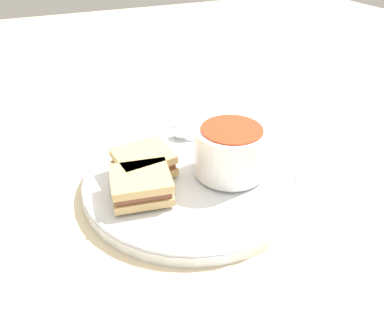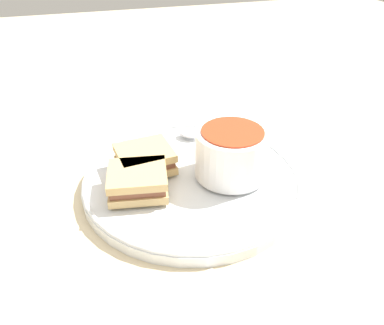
{
  "view_description": "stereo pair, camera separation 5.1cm",
  "coord_description": "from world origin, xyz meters",
  "views": [
    {
      "loc": [
        -0.39,
        0.17,
        0.32
      ],
      "look_at": [
        0.0,
        0.0,
        0.04
      ],
      "focal_mm": 35.0,
      "sensor_mm": 36.0,
      "label": 1
    },
    {
      "loc": [
        -0.41,
        0.13,
        0.32
      ],
      "look_at": [
        0.0,
        0.0,
        0.04
      ],
      "focal_mm": 35.0,
      "sensor_mm": 36.0,
      "label": 2
    }
  ],
  "objects": [
    {
      "name": "sandwich_half_far",
      "position": [
        -0.02,
        0.08,
        0.04
      ],
      "size": [
        0.08,
        0.08,
        0.03
      ],
      "rotation": [
        0.0,
        0.0,
        1.4
      ],
      "color": "tan",
      "rests_on": "plate"
    },
    {
      "name": "spoon",
      "position": [
        0.1,
        -0.03,
        0.02
      ],
      "size": [
        0.09,
        0.09,
        0.01
      ],
      "rotation": [
        0.0,
        0.0,
        7.09
      ],
      "color": "silver",
      "rests_on": "plate"
    },
    {
      "name": "soup_bowl",
      "position": [
        -0.01,
        -0.05,
        0.05
      ],
      "size": [
        0.1,
        0.1,
        0.07
      ],
      "color": "white",
      "rests_on": "plate"
    },
    {
      "name": "sandwich_half_near",
      "position": [
        0.03,
        0.06,
        0.04
      ],
      "size": [
        0.07,
        0.08,
        0.03
      ],
      "rotation": [
        0.0,
        0.0,
        1.68
      ],
      "color": "tan",
      "rests_on": "plate"
    },
    {
      "name": "plate",
      "position": [
        0.0,
        0.0,
        0.01
      ],
      "size": [
        0.3,
        0.3,
        0.02
      ],
      "color": "white",
      "rests_on": "ground_plane"
    },
    {
      "name": "ground_plane",
      "position": [
        0.0,
        0.0,
        0.0
      ],
      "size": [
        2.4,
        2.4,
        0.0
      ],
      "primitive_type": "plane",
      "color": "beige"
    }
  ]
}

